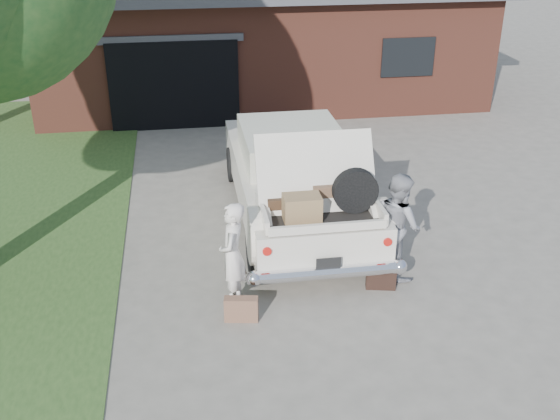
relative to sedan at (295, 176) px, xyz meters
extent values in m
plane|color=gray|center=(-0.58, -2.49, -0.82)|extent=(90.00, 90.00, 0.00)
cube|color=brown|center=(0.42, 9.01, 0.68)|extent=(12.00, 7.00, 3.00)
cube|color=black|center=(-2.08, 5.56, 0.28)|extent=(3.20, 0.30, 2.20)
cube|color=#4C4C51|center=(-2.08, 5.49, 1.43)|extent=(3.50, 0.12, 0.18)
cube|color=black|center=(3.92, 5.49, 0.78)|extent=(1.40, 0.08, 1.00)
cube|color=beige|center=(0.00, 0.05, -0.14)|extent=(2.06, 5.42, 0.70)
cube|color=beige|center=(0.00, 0.38, 0.48)|extent=(1.79, 2.17, 0.56)
cube|color=black|center=(0.00, 1.41, 0.46)|extent=(1.68, 0.09, 0.48)
cube|color=black|center=(0.00, -0.65, 0.46)|extent=(1.68, 0.09, 0.48)
cylinder|color=black|center=(-0.95, -1.79, -0.46)|extent=(0.24, 0.72, 0.72)
cylinder|color=black|center=(0.96, -1.79, -0.46)|extent=(0.24, 0.72, 0.72)
cylinder|color=black|center=(-0.95, 1.89, -0.46)|extent=(0.24, 0.72, 0.72)
cylinder|color=black|center=(0.95, 1.89, -0.46)|extent=(0.24, 0.72, 0.72)
cylinder|color=silver|center=(0.00, -2.71, -0.39)|extent=(2.22, 0.20, 0.20)
cylinder|color=#A5140F|center=(-0.89, -2.64, 0.03)|extent=(0.13, 0.11, 0.13)
cylinder|color=#A5140F|center=(0.89, -2.64, 0.03)|extent=(0.13, 0.11, 0.13)
cube|color=black|center=(0.00, -2.73, -0.22)|extent=(0.37, 0.02, 0.18)
cube|color=black|center=(0.00, -2.01, 0.23)|extent=(1.68, 1.19, 0.04)
cube|color=beige|center=(-0.87, -2.01, 0.34)|extent=(0.07, 1.19, 0.20)
cube|color=beige|center=(0.87, -2.01, 0.34)|extent=(0.07, 1.19, 0.20)
cube|color=beige|center=(0.00, -2.60, 0.30)|extent=(1.73, 0.07, 0.13)
cube|color=beige|center=(0.00, -1.72, 0.79)|extent=(1.82, 0.66, 1.10)
cube|color=#442D1D|center=(-0.40, -1.77, 0.37)|extent=(0.74, 0.48, 0.24)
cube|color=#98764D|center=(-0.30, -2.20, 0.44)|extent=(0.55, 0.36, 0.38)
cube|color=black|center=(0.06, -1.74, 0.35)|extent=(0.60, 0.39, 0.19)
cube|color=brown|center=(0.19, -1.78, 0.54)|extent=(0.51, 0.33, 0.18)
cylinder|color=black|center=(0.54, -2.06, 0.60)|extent=(0.69, 0.17, 0.69)
imported|color=silver|center=(-1.37, -2.60, -0.03)|extent=(0.50, 0.65, 1.59)
imported|color=#929298|center=(1.20, -2.17, 0.03)|extent=(0.85, 0.97, 1.69)
cube|color=brown|center=(-1.31, -3.08, -0.64)|extent=(0.49, 0.23, 0.37)
cube|color=black|center=(0.86, -2.58, -0.65)|extent=(0.47, 0.23, 0.35)
camera|label=1|loc=(-1.96, -10.69, 4.62)|focal=42.00mm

